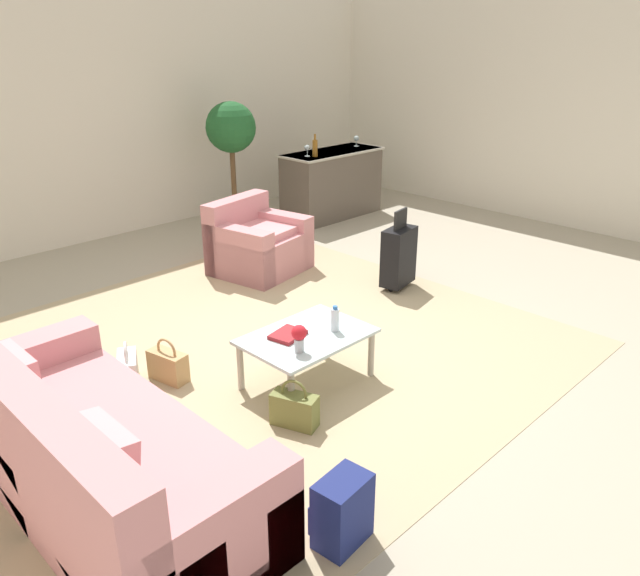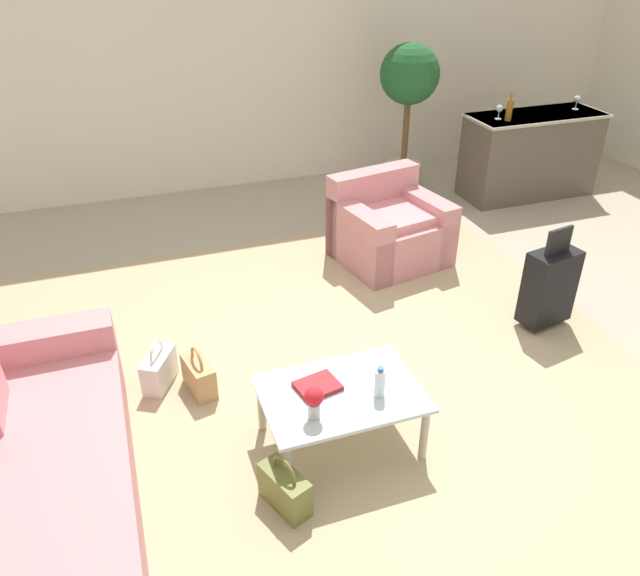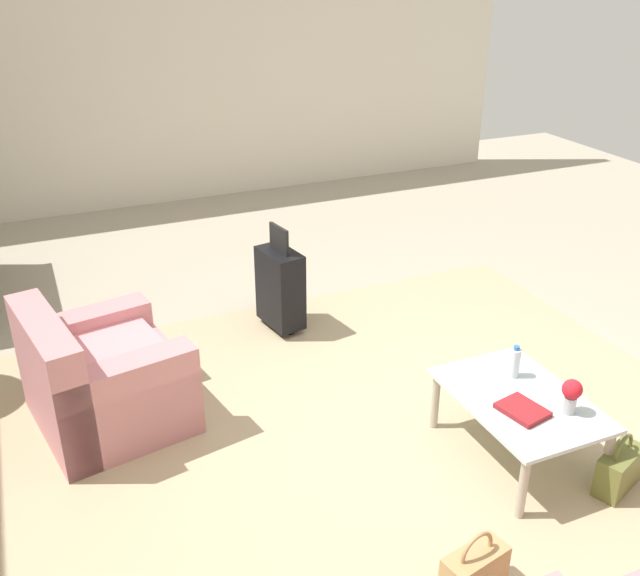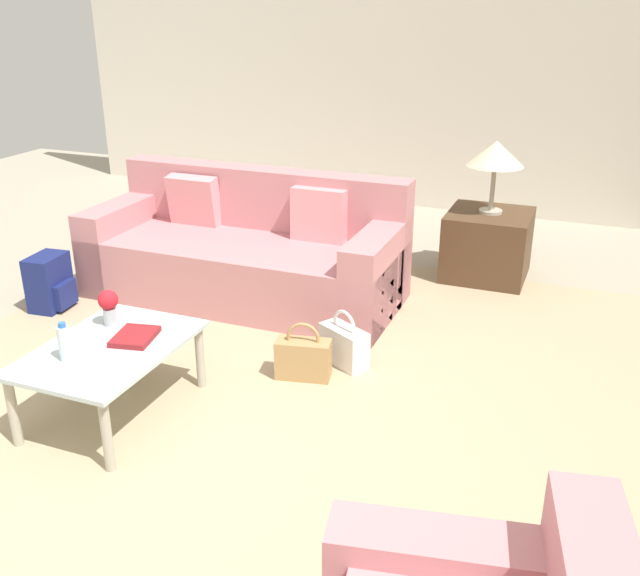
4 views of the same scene
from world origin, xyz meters
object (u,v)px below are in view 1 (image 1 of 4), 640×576
Objects in this scene: water_bottle at (335,319)px; wine_bottle_amber at (315,148)px; coffee_table_book at (288,335)px; handbag_tan at (168,365)px; wine_glass_left_of_centre at (356,139)px; potted_ficus at (232,144)px; wine_glass_leftmost at (307,148)px; coffee_table at (307,341)px; suitcase_black at (399,256)px; flower_vase at (299,336)px; handbag_olive at (294,409)px; armchair at (255,246)px; couch at (87,460)px; handbag_white at (128,369)px; backpack_navy at (341,512)px; bar_console at (332,183)px.

water_bottle is 4.23m from wine_bottle_amber.
coffee_table_book is 0.98m from handbag_tan.
wine_glass_left_of_centre is 1.92m from potted_ficus.
coffee_table is at bearing -134.17° from wine_glass_leftmost.
handbag_tan is at bearing 133.12° from coffee_table.
flower_vase is at bearing -159.05° from suitcase_black.
coffee_table is 0.32m from flower_vase.
armchair is at bearing 55.18° from handbag_olive.
couch is at bearing -151.09° from wine_glass_left_of_centre.
armchair reaches higher than handbag_white.
wine_glass_left_of_centre reaches higher than suitcase_black.
flower_vase is 1.42m from backpack_navy.
potted_ficus is (3.18, 2.75, 1.00)m from handbag_white.
wine_bottle_amber reaches higher than handbag_olive.
suitcase_black is (-0.97, -2.36, -0.69)m from wine_glass_leftmost.
handbag_olive is at bearing -10.51° from couch.
bar_console reaches higher than water_bottle.
armchair reaches higher than coffee_table_book.
water_bottle is 0.68× the size of wine_bottle_amber.
backpack_navy reaches higher than handbag_white.
flower_vase is at bearing -145.71° from coffee_table.
suitcase_black reaches higher than backpack_navy.
coffee_table_book is at bearing 150.64° from water_bottle.
coffee_table_book reaches higher than backpack_navy.
handbag_tan and handbag_white have the same top height.
wine_bottle_amber is at bearing 26.77° from handbag_white.
potted_ficus is at bearing 155.22° from bar_console.
coffee_table is 5.14m from wine_glass_left_of_centre.
suitcase_black is at bearing -4.78° from handbag_white.
coffee_table is 0.62m from handbag_olive.
handbag_olive is (-0.66, -0.25, -0.37)m from water_bottle.
armchair is 3.06m from handbag_olive.
couch is 6.41× the size of handbag_tan.
couch reaches higher than handbag_olive.
bar_console is at bearing 28.25° from coffee_table_book.
couch is 7.65× the size of wine_bottle_amber.
wine_glass_left_of_centre reaches higher than handbag_tan.
coffee_table_book is 0.70× the size of handbag_tan.
coffee_table is 1.39m from handbag_white.
couch is 1.37m from handbag_olive.
coffee_table_book is at bearing 66.50° from flower_vase.
flower_vase is at bearing -122.15° from potted_ficus.
flower_vase is (1.58, -0.05, 0.22)m from couch.
handbag_white is (-4.48, -2.15, -0.36)m from bar_console.
handbag_olive is at bearing -123.29° from potted_ficus.
coffee_table_book is 1.61× the size of wine_glass_leftmost.
wine_glass_left_of_centre is 5.38m from handbag_tan.
handbag_olive is 4.94m from potted_ficus.
bar_console is 4.32× the size of handbag_olive.
handbag_white is at bearing 124.80° from flower_vase.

